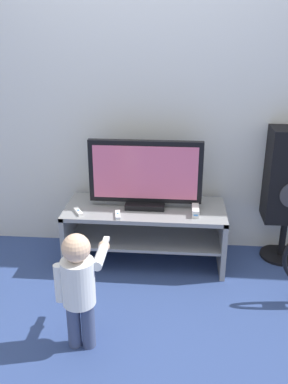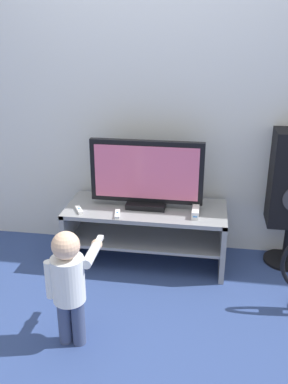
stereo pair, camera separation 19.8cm
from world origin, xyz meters
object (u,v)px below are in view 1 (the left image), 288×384
object	(u,v)px
remote_primary	(78,212)
remote_secondary	(118,215)
game_console	(195,211)
child	(79,282)
television	(145,175)

from	to	relation	value
remote_primary	remote_secondary	size ratio (longest dim) A/B	0.97
game_console	remote_primary	xyz separation A→B (m)	(-0.84, -0.06, -0.02)
remote_secondary	child	xyz separation A→B (m)	(-0.10, -0.79, -0.04)
game_console	child	bearing A→B (deg)	-126.53
remote_primary	child	world-z (taller)	child
remote_primary	child	distance (m)	0.85
remote_primary	child	bearing A→B (deg)	-76.84
child	remote_primary	bearing A→B (deg)	103.16
remote_primary	remote_secondary	world-z (taller)	same
game_console	remote_primary	bearing A→B (deg)	-176.20
television	game_console	world-z (taller)	television
game_console	remote_secondary	size ratio (longest dim) A/B	1.20
remote_secondary	remote_primary	bearing A→B (deg)	173.96
remote_primary	remote_secondary	xyz separation A→B (m)	(0.29, -0.03, 0.00)
television	remote_primary	distance (m)	0.55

